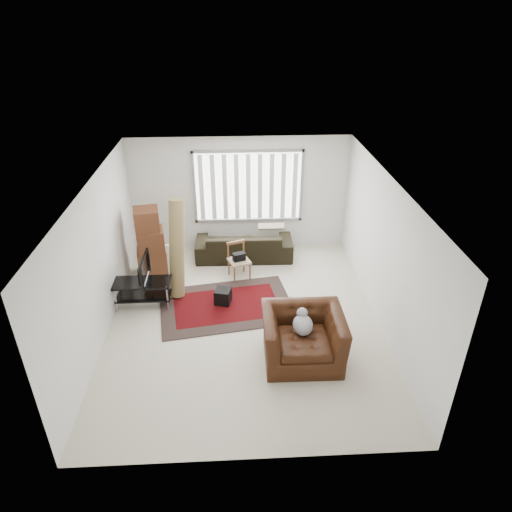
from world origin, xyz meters
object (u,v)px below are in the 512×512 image
at_px(side_chair, 239,259).
at_px(armchair, 303,334).
at_px(moving_boxes, 151,244).
at_px(sofa, 244,241).
at_px(tv_stand, 143,288).

xyz_separation_m(side_chair, armchair, (0.99, -2.66, 0.06)).
bearing_deg(moving_boxes, armchair, -45.45).
height_order(moving_boxes, sofa, moving_boxes).
distance_m(tv_stand, moving_boxes, 1.28).
bearing_deg(armchair, sofa, 104.29).
distance_m(moving_boxes, armchair, 4.11).
bearing_deg(side_chair, armchair, -89.14).
bearing_deg(armchair, side_chair, 111.13).
distance_m(tv_stand, sofa, 2.74).
xyz_separation_m(sofa, side_chair, (-0.14, -0.87, 0.01)).
relative_size(moving_boxes, side_chair, 1.92).
relative_size(sofa, armchair, 1.66).
bearing_deg(sofa, moving_boxes, 17.89).
height_order(sofa, side_chair, sofa).
bearing_deg(armchair, moving_boxes, 135.22).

